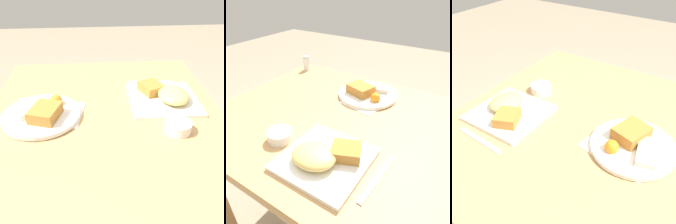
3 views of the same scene
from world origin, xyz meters
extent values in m
cube|color=tan|center=(0.00, 0.00, 0.75)|extent=(0.98, 0.83, 0.04)
cylinder|color=#9F7649|center=(-0.43, 0.36, 0.37)|extent=(0.05, 0.05, 0.73)
cylinder|color=#9F7649|center=(0.43, 0.36, 0.37)|extent=(0.05, 0.05, 0.73)
cube|color=silver|center=(0.04, 0.19, 0.77)|extent=(0.20, 0.25, 0.00)
cube|color=white|center=(0.10, -0.22, 0.77)|extent=(0.25, 0.25, 0.01)
ellipsoid|color=#EFCC6B|center=(0.08, -0.25, 0.80)|extent=(0.14, 0.11, 0.04)
cube|color=#B77A33|center=(0.15, -0.18, 0.80)|extent=(0.11, 0.10, 0.04)
cylinder|color=white|center=(0.02, 0.22, 0.78)|extent=(0.27, 0.27, 0.01)
cube|color=#B77A33|center=(-0.01, 0.20, 0.80)|extent=(0.13, 0.11, 0.04)
cube|color=beige|center=(0.04, 0.27, 0.79)|extent=(0.13, 0.08, 0.02)
sphere|color=orange|center=(0.08, 0.17, 0.80)|extent=(0.04, 0.04, 0.04)
cylinder|color=white|center=(-0.09, -0.22, 0.79)|extent=(0.08, 0.08, 0.04)
cylinder|color=#D1B775|center=(-0.09, -0.22, 0.80)|extent=(0.07, 0.07, 0.00)
cylinder|color=white|center=(-0.43, 0.33, 0.80)|extent=(0.04, 0.04, 0.07)
cylinder|color=white|center=(-0.43, 0.33, 0.79)|extent=(0.03, 0.03, 0.04)
cylinder|color=silver|center=(-0.43, 0.33, 0.84)|extent=(0.03, 0.03, 0.01)
cube|color=silver|center=(0.26, -0.20, 0.77)|extent=(0.03, 0.19, 0.00)
camera|label=1|loc=(-0.74, 0.04, 1.28)|focal=42.00mm
camera|label=2|loc=(0.39, -0.61, 1.24)|focal=35.00mm
camera|label=3|loc=(0.63, 0.37, 1.34)|focal=42.00mm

